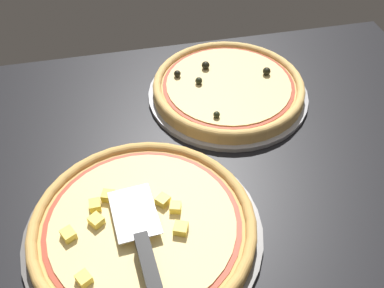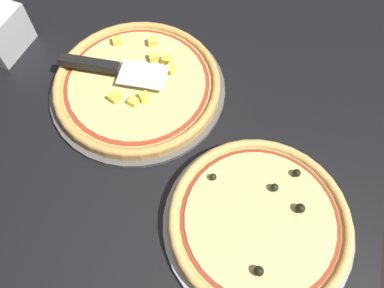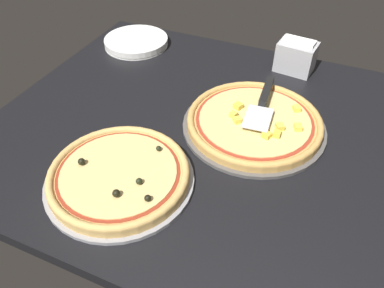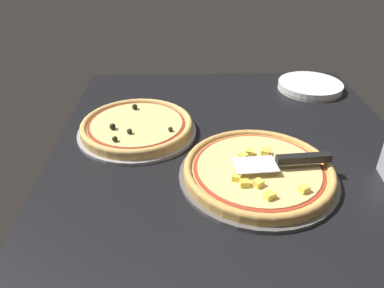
% 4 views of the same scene
% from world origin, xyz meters
% --- Properties ---
extents(ground_plane, '(1.31, 1.02, 0.04)m').
position_xyz_m(ground_plane, '(0.00, 0.00, -0.02)').
color(ground_plane, black).
extents(pizza_pan_front, '(0.40, 0.40, 0.01)m').
position_xyz_m(pizza_pan_front, '(-0.07, -0.05, 0.01)').
color(pizza_pan_front, '#565451').
rests_on(pizza_pan_front, ground_plane).
extents(pizza_front, '(0.38, 0.38, 0.04)m').
position_xyz_m(pizza_front, '(-0.07, -0.05, 0.02)').
color(pizza_front, tan).
rests_on(pizza_front, pizza_pan_front).
extents(pizza_pan_back, '(0.36, 0.36, 0.01)m').
position_xyz_m(pizza_pan_back, '(0.17, 0.28, 0.01)').
color(pizza_pan_back, '#939399').
rests_on(pizza_pan_back, ground_plane).
extents(pizza_back, '(0.34, 0.34, 0.04)m').
position_xyz_m(pizza_back, '(0.17, 0.28, 0.03)').
color(pizza_back, '#DBAD60').
rests_on(pizza_back, pizza_pan_back).
extents(serving_spatula, '(0.08, 0.25, 0.02)m').
position_xyz_m(serving_spatula, '(-0.07, -0.13, 0.05)').
color(serving_spatula, silver).
rests_on(serving_spatula, pizza_front).
extents(plate_stack, '(0.24, 0.24, 0.03)m').
position_xyz_m(plate_stack, '(0.48, -0.35, 0.01)').
color(plate_stack, white).
rests_on(plate_stack, ground_plane).
extents(napkin_holder, '(0.13, 0.10, 0.11)m').
position_xyz_m(napkin_holder, '(-0.10, -0.40, 0.05)').
color(napkin_holder, '#B2B2B7').
rests_on(napkin_holder, ground_plane).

